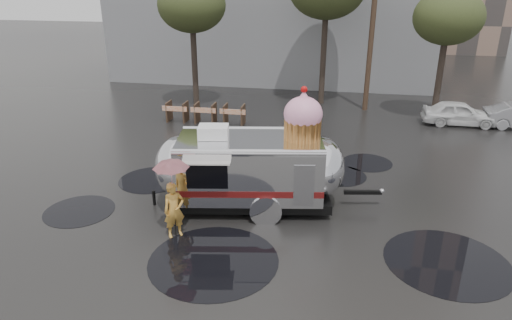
# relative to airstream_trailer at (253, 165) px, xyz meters

# --- Properties ---
(ground) EXTENTS (120.00, 120.00, 0.00)m
(ground) POSITION_rel_airstream_trailer_xyz_m (1.44, -1.53, -1.42)
(ground) COLOR black
(ground) RESTS_ON ground
(puddles) EXTENTS (13.69, 10.41, 0.01)m
(puddles) POSITION_rel_airstream_trailer_xyz_m (0.74, -0.79, -1.41)
(puddles) COLOR black
(puddles) RESTS_ON ground
(utility_pole) EXTENTS (1.60, 0.28, 9.00)m
(utility_pole) POSITION_rel_airstream_trailer_xyz_m (3.94, 12.47, 3.20)
(utility_pole) COLOR #473323
(utility_pole) RESTS_ON ground
(tree_left) EXTENTS (3.64, 3.64, 6.95)m
(tree_left) POSITION_rel_airstream_trailer_xyz_m (-5.56, 11.47, 4.07)
(tree_left) COLOR #382D26
(tree_left) RESTS_ON ground
(tree_right) EXTENTS (3.36, 3.36, 6.42)m
(tree_right) POSITION_rel_airstream_trailer_xyz_m (7.44, 11.47, 3.64)
(tree_right) COLOR #382D26
(tree_right) RESTS_ON ground
(barricade_row) EXTENTS (4.30, 0.80, 1.00)m
(barricade_row) POSITION_rel_airstream_trailer_xyz_m (-4.11, 8.43, -0.89)
(barricade_row) COLOR #473323
(barricade_row) RESTS_ON ground
(airstream_trailer) EXTENTS (7.41, 3.62, 4.04)m
(airstream_trailer) POSITION_rel_airstream_trailer_xyz_m (0.00, 0.00, 0.00)
(airstream_trailer) COLOR silver
(airstream_trailer) RESTS_ON ground
(person_left) EXTENTS (0.71, 0.68, 1.65)m
(person_left) POSITION_rel_airstream_trailer_xyz_m (-1.83, -2.22, -0.59)
(person_left) COLOR gold
(person_left) RESTS_ON ground
(umbrella_pink) EXTENTS (1.22, 1.22, 2.38)m
(umbrella_pink) POSITION_rel_airstream_trailer_xyz_m (-1.83, -2.22, 0.55)
(umbrella_pink) COLOR #CB7D87
(umbrella_pink) RESTS_ON ground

